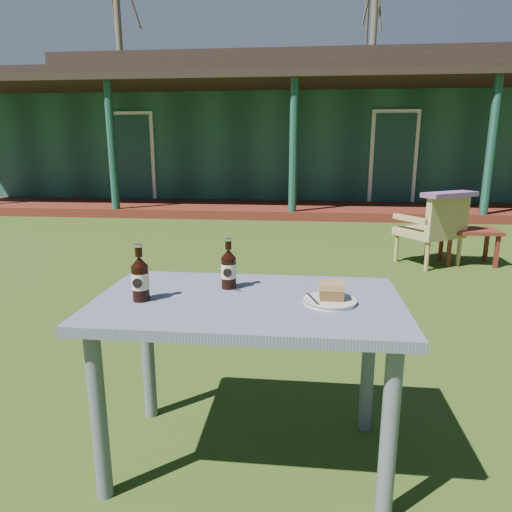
# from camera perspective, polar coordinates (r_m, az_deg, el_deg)

# --- Properties ---
(ground) EXTENTS (80.00, 80.00, 0.00)m
(ground) POSITION_cam_1_polar(r_m,az_deg,el_deg) (3.54, 2.24, -7.96)
(ground) COLOR #334916
(pavilion) EXTENTS (15.80, 8.30, 3.45)m
(pavilion) POSITION_cam_1_polar(r_m,az_deg,el_deg) (12.68, 5.27, 15.00)
(pavilion) COLOR #1A4437
(pavilion) RESTS_ON ground
(tree_left) EXTENTS (0.28, 0.28, 10.50)m
(tree_left) POSITION_cam_1_polar(r_m,az_deg,el_deg) (22.69, -16.64, 23.18)
(tree_left) COLOR brown
(tree_left) RESTS_ON ground
(tree_mid) EXTENTS (0.28, 0.28, 9.50)m
(tree_mid) POSITION_cam_1_polar(r_m,az_deg,el_deg) (22.23, 14.26, 22.22)
(tree_mid) COLOR brown
(tree_mid) RESTS_ON ground
(cafe_table) EXTENTS (1.20, 0.70, 0.72)m
(cafe_table) POSITION_cam_1_polar(r_m,az_deg,el_deg) (1.83, -1.00, -8.36)
(cafe_table) COLOR slate
(cafe_table) RESTS_ON ground
(plate) EXTENTS (0.20, 0.20, 0.01)m
(plate) POSITION_cam_1_polar(r_m,az_deg,el_deg) (1.77, 9.21, -5.54)
(plate) COLOR silver
(plate) RESTS_ON cafe_table
(cake_slice) EXTENTS (0.09, 0.09, 0.06)m
(cake_slice) POSITION_cam_1_polar(r_m,az_deg,el_deg) (1.77, 9.42, -4.27)
(cake_slice) COLOR brown
(cake_slice) RESTS_ON plate
(fork) EXTENTS (0.05, 0.14, 0.00)m
(fork) POSITION_cam_1_polar(r_m,az_deg,el_deg) (1.76, 7.11, -5.36)
(fork) COLOR silver
(fork) RESTS_ON plate
(cola_bottle_near) EXTENTS (0.06, 0.07, 0.21)m
(cola_bottle_near) POSITION_cam_1_polar(r_m,az_deg,el_deg) (1.91, -3.44, -1.56)
(cola_bottle_near) COLOR black
(cola_bottle_near) RESTS_ON cafe_table
(cola_bottle_far) EXTENTS (0.07, 0.07, 0.22)m
(cola_bottle_far) POSITION_cam_1_polar(r_m,az_deg,el_deg) (1.81, -14.28, -2.71)
(cola_bottle_far) COLOR black
(cola_bottle_far) RESTS_ON cafe_table
(bottle_cap) EXTENTS (0.03, 0.03, 0.01)m
(bottle_cap) POSITION_cam_1_polar(r_m,az_deg,el_deg) (1.88, -2.40, -4.32)
(bottle_cap) COLOR silver
(bottle_cap) RESTS_ON cafe_table
(armchair_left) EXTENTS (0.78, 0.77, 0.78)m
(armchair_left) POSITION_cam_1_polar(r_m,az_deg,el_deg) (5.38, 21.44, 3.45)
(armchair_left) COLOR tan
(armchair_left) RESTS_ON ground
(floral_throw) EXTENTS (0.65, 0.53, 0.05)m
(floral_throw) POSITION_cam_1_polar(r_m,az_deg,el_deg) (5.23, 23.08, 7.09)
(floral_throw) COLOR #6E4874
(floral_throw) RESTS_ON armchair_left
(side_table) EXTENTS (0.60, 0.40, 0.40)m
(side_table) POSITION_cam_1_polar(r_m,az_deg,el_deg) (5.61, 25.14, 2.49)
(side_table) COLOR #5F2117
(side_table) RESTS_ON ground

